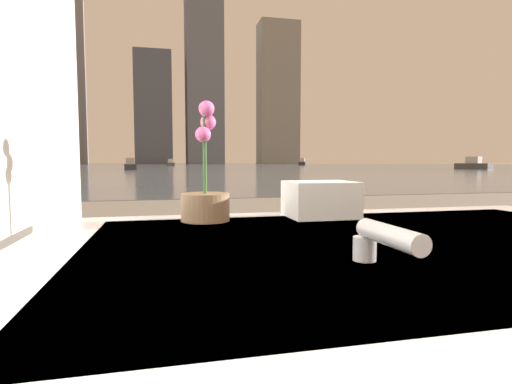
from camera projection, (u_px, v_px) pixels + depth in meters
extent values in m
cube|color=white|center=(397.00, 345.00, 0.96)|extent=(1.76, 1.16, 0.51)
cube|color=white|center=(400.00, 249.00, 0.95)|extent=(1.45, 0.95, 0.04)
cylinder|color=silver|center=(365.00, 249.00, 0.75)|extent=(0.04, 0.04, 0.04)
cylinder|color=silver|center=(390.00, 236.00, 0.67)|extent=(0.04, 0.17, 0.04)
cylinder|color=#8C6B4C|center=(205.00, 207.00, 1.26)|extent=(0.15, 0.15, 0.09)
cylinder|color=#38662D|center=(205.00, 151.00, 1.24)|extent=(0.01, 0.01, 0.26)
sphere|color=pink|center=(206.00, 109.00, 1.23)|extent=(0.05, 0.05, 0.05)
sphere|color=pink|center=(208.00, 122.00, 1.25)|extent=(0.05, 0.05, 0.05)
sphere|color=pink|center=(203.00, 134.00, 1.24)|extent=(0.05, 0.05, 0.05)
cube|color=white|center=(320.00, 211.00, 1.35)|extent=(0.22, 0.19, 0.04)
cube|color=white|center=(320.00, 199.00, 1.35)|extent=(0.22, 0.19, 0.04)
cube|color=white|center=(320.00, 187.00, 1.34)|extent=(0.22, 0.19, 0.04)
cube|color=slate|center=(168.00, 166.00, 60.85)|extent=(180.00, 110.00, 0.01)
cube|color=#4C4C51|center=(171.00, 164.00, 63.34)|extent=(1.23, 3.05, 0.52)
cube|color=silver|center=(171.00, 161.00, 63.30)|extent=(0.82, 1.17, 0.60)
cube|color=#4C4C51|center=(473.00, 166.00, 36.53)|extent=(2.05, 3.23, 0.53)
cube|color=silver|center=(474.00, 160.00, 36.49)|extent=(1.12, 1.34, 0.61)
cube|color=#2D2D33|center=(130.00, 167.00, 33.67)|extent=(1.21, 2.78, 0.47)
cube|color=#B2A893|center=(130.00, 161.00, 33.63)|extent=(0.78, 1.08, 0.54)
cube|color=#2D2D33|center=(302.00, 164.00, 76.82)|extent=(2.55, 3.83, 0.63)
cube|color=silver|center=(302.00, 160.00, 76.77)|extent=(1.36, 1.60, 0.73)
cube|color=#4C515B|center=(5.00, 91.00, 104.66)|extent=(8.71, 7.54, 38.59)
cube|color=slate|center=(60.00, 79.00, 107.35)|extent=(11.17, 12.66, 45.91)
cube|color=#4C515B|center=(154.00, 109.00, 113.36)|extent=(10.11, 11.75, 31.03)
cube|color=slate|center=(204.00, 65.00, 115.56)|extent=(10.25, 13.25, 57.04)
cube|color=gray|center=(278.00, 94.00, 121.14)|extent=(11.89, 7.64, 42.29)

